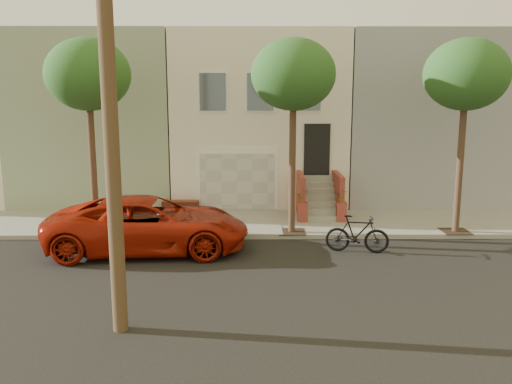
{
  "coord_description": "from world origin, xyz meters",
  "views": [
    {
      "loc": [
        -0.33,
        -13.36,
        4.78
      ],
      "look_at": [
        -0.19,
        3.0,
        1.68
      ],
      "focal_mm": 37.43,
      "sensor_mm": 36.0,
      "label": 1
    }
  ],
  "objects": [
    {
      "name": "tree_left",
      "position": [
        -5.5,
        3.9,
        5.26
      ],
      "size": [
        2.7,
        2.57,
        6.3
      ],
      "color": "#2D2116",
      "rests_on": "sidewalk"
    },
    {
      "name": "tree_right",
      "position": [
        6.5,
        3.9,
        5.26
      ],
      "size": [
        2.7,
        2.57,
        6.3
      ],
      "color": "#2D2116",
      "rests_on": "sidewalk"
    },
    {
      "name": "tree_mid",
      "position": [
        1.0,
        3.9,
        5.26
      ],
      "size": [
        2.7,
        2.57,
        6.3
      ],
      "color": "#2D2116",
      "rests_on": "sidewalk"
    },
    {
      "name": "motorcycle",
      "position": [
        2.83,
        2.08,
        0.57
      ],
      "size": [
        1.95,
        0.86,
        1.14
      ],
      "primitive_type": "imported",
      "rotation": [
        0.0,
        0.0,
        1.39
      ],
      "color": "black",
      "rests_on": "ground"
    },
    {
      "name": "house_row",
      "position": [
        0.0,
        11.19,
        3.64
      ],
      "size": [
        33.1,
        11.7,
        7.0
      ],
      "color": "beige",
      "rests_on": "sidewalk"
    },
    {
      "name": "ground",
      "position": [
        0.0,
        0.0,
        0.0
      ],
      "size": [
        90.0,
        90.0,
        0.0
      ],
      "primitive_type": "plane",
      "color": "black",
      "rests_on": "ground"
    },
    {
      "name": "pickup_truck",
      "position": [
        -3.43,
        2.25,
        0.83
      ],
      "size": [
        6.15,
        3.15,
        1.66
      ],
      "primitive_type": "imported",
      "rotation": [
        0.0,
        0.0,
        1.64
      ],
      "color": "#9C1909",
      "rests_on": "ground"
    },
    {
      "name": "sidewalk",
      "position": [
        0.0,
        5.35,
        0.07
      ],
      "size": [
        40.0,
        3.7,
        0.15
      ],
      "primitive_type": "cube",
      "color": "gray",
      "rests_on": "ground"
    }
  ]
}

